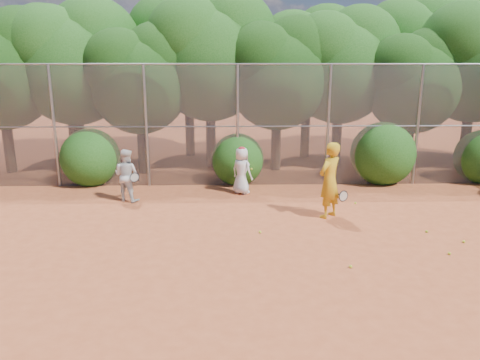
{
  "coord_description": "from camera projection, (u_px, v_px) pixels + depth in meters",
  "views": [
    {
      "loc": [
        -1.27,
        -9.34,
        4.25
      ],
      "look_at": [
        -1.0,
        2.5,
        1.1
      ],
      "focal_mm": 35.0,
      "sensor_mm": 36.0,
      "label": 1
    }
  ],
  "objects": [
    {
      "name": "tree_0",
      "position": [
        1.0,
        65.0,
        16.69
      ],
      "size": [
        4.38,
        3.81,
        6.0
      ],
      "color": "black",
      "rests_on": "ground"
    },
    {
      "name": "tree_12",
      "position": [
        412.0,
        50.0,
        19.99
      ],
      "size": [
        5.02,
        4.37,
        6.88
      ],
      "color": "black",
      "rests_on": "ground"
    },
    {
      "name": "ground",
      "position": [
        289.0,
        258.0,
        10.15
      ],
      "size": [
        80.0,
        80.0,
        0.0
      ],
      "primitive_type": "plane",
      "color": "#A84925",
      "rests_on": "ground"
    },
    {
      "name": "bush_0",
      "position": [
        90.0,
        155.0,
        15.84
      ],
      "size": [
        2.0,
        2.0,
        2.0
      ],
      "primitive_type": "sphere",
      "color": "#184812",
      "rests_on": "ground"
    },
    {
      "name": "bush_1",
      "position": [
        237.0,
        157.0,
        15.98
      ],
      "size": [
        1.8,
        1.8,
        1.8
      ],
      "primitive_type": "sphere",
      "color": "#184812",
      "rests_on": "ground"
    },
    {
      "name": "tree_5",
      "position": [
        342.0,
        61.0,
        17.91
      ],
      "size": [
        4.51,
        3.92,
        6.17
      ],
      "color": "black",
      "rests_on": "ground"
    },
    {
      "name": "ball_1",
      "position": [
        427.0,
        231.0,
        11.6
      ],
      "size": [
        0.07,
        0.07,
        0.07
      ],
      "primitive_type": "sphere",
      "color": "#B5D126",
      "rests_on": "ground"
    },
    {
      "name": "tree_11",
      "position": [
        309.0,
        58.0,
        19.4
      ],
      "size": [
        4.64,
        4.03,
        6.35
      ],
      "color": "black",
      "rests_on": "ground"
    },
    {
      "name": "tree_9",
      "position": [
        68.0,
        54.0,
        19.33
      ],
      "size": [
        4.83,
        4.2,
        6.62
      ],
      "color": "black",
      "rests_on": "ground"
    },
    {
      "name": "player_yellow",
      "position": [
        330.0,
        180.0,
        12.49
      ],
      "size": [
        0.94,
        0.88,
        2.06
      ],
      "rotation": [
        0.0,
        0.0,
        3.91
      ],
      "color": "gold",
      "rests_on": "ground"
    },
    {
      "name": "tree_6",
      "position": [
        415.0,
        78.0,
        17.14
      ],
      "size": [
        3.86,
        3.36,
        5.29
      ],
      "color": "black",
      "rests_on": "ground"
    },
    {
      "name": "tree_10",
      "position": [
        189.0,
        47.0,
        19.56
      ],
      "size": [
        5.15,
        4.48,
        7.06
      ],
      "color": "black",
      "rests_on": "ground"
    },
    {
      "name": "bush_2",
      "position": [
        383.0,
        151.0,
        16.04
      ],
      "size": [
        2.2,
        2.2,
        2.2
      ],
      "primitive_type": "sphere",
      "color": "#184812",
      "rests_on": "ground"
    },
    {
      "name": "tree_7",
      "position": [
        477.0,
        55.0,
        17.57
      ],
      "size": [
        4.77,
        4.14,
        6.53
      ],
      "color": "black",
      "rests_on": "ground"
    },
    {
      "name": "ball_5",
      "position": [
        355.0,
        203.0,
        13.83
      ],
      "size": [
        0.07,
        0.07,
        0.07
      ],
      "primitive_type": "sphere",
      "color": "#B5D126",
      "rests_on": "ground"
    },
    {
      "name": "ball_4",
      "position": [
        260.0,
        232.0,
        11.56
      ],
      "size": [
        0.07,
        0.07,
        0.07
      ],
      "primitive_type": "sphere",
      "color": "#B5D126",
      "rests_on": "ground"
    },
    {
      "name": "ball_3",
      "position": [
        464.0,
        241.0,
        10.97
      ],
      "size": [
        0.07,
        0.07,
        0.07
      ],
      "primitive_type": "sphere",
      "color": "#B5D126",
      "rests_on": "ground"
    },
    {
      "name": "player_teen",
      "position": [
        242.0,
        170.0,
        14.74
      ],
      "size": [
        0.87,
        0.82,
        1.52
      ],
      "rotation": [
        0.0,
        0.0,
        2.47
      ],
      "color": "silver",
      "rests_on": "ground"
    },
    {
      "name": "ball_0",
      "position": [
        449.0,
        253.0,
        10.31
      ],
      "size": [
        0.07,
        0.07,
        0.07
      ],
      "primitive_type": "sphere",
      "color": "#B5D126",
      "rests_on": "ground"
    },
    {
      "name": "fence_back",
      "position": [
        264.0,
        125.0,
        15.41
      ],
      "size": [
        20.05,
        0.09,
        4.03
      ],
      "color": "gray",
      "rests_on": "ground"
    },
    {
      "name": "tree_1",
      "position": [
        75.0,
        58.0,
        17.17
      ],
      "size": [
        4.64,
        4.03,
        6.35
      ],
      "color": "black",
      "rests_on": "ground"
    },
    {
      "name": "tree_2",
      "position": [
        140.0,
        75.0,
        16.7
      ],
      "size": [
        3.99,
        3.47,
        5.47
      ],
      "color": "black",
      "rests_on": "ground"
    },
    {
      "name": "tree_3",
      "position": [
        211.0,
        52.0,
        17.52
      ],
      "size": [
        4.89,
        4.26,
        6.7
      ],
      "color": "black",
      "rests_on": "ground"
    },
    {
      "name": "ball_2",
      "position": [
        351.0,
        267.0,
        9.67
      ],
      "size": [
        0.07,
        0.07,
        0.07
      ],
      "primitive_type": "sphere",
      "color": "#B5D126",
      "rests_on": "ground"
    },
    {
      "name": "player_white",
      "position": [
        126.0,
        175.0,
        14.0
      ],
      "size": [
        0.94,
        0.84,
        1.58
      ],
      "rotation": [
        0.0,
        0.0,
        2.76
      ],
      "color": "silver",
      "rests_on": "ground"
    },
    {
      "name": "tree_4",
      "position": [
        279.0,
        70.0,
        17.15
      ],
      "size": [
        4.19,
        3.64,
        5.73
      ],
      "color": "black",
      "rests_on": "ground"
    }
  ]
}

